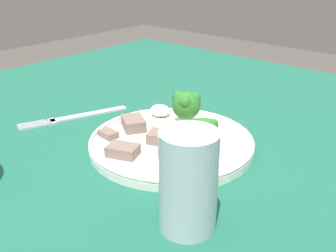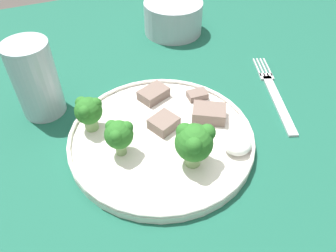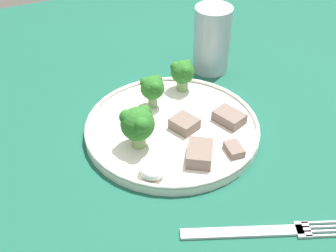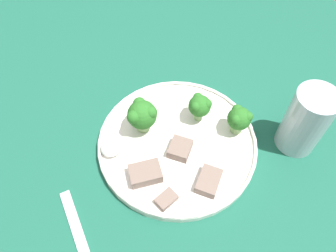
{
  "view_description": "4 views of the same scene",
  "coord_description": "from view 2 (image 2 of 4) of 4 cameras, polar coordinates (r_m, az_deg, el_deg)",
  "views": [
    {
      "loc": [
        -0.41,
        0.45,
        1.06
      ],
      "look_at": [
        -0.05,
        0.04,
        0.81
      ],
      "focal_mm": 42.0,
      "sensor_mm": 36.0,
      "label": 1
    },
    {
      "loc": [
        -0.16,
        -0.29,
        1.11
      ],
      "look_at": [
        -0.03,
        0.02,
        0.79
      ],
      "focal_mm": 35.0,
      "sensor_mm": 36.0,
      "label": 2
    },
    {
      "loc": [
        0.47,
        -0.21,
        1.22
      ],
      "look_at": [
        -0.03,
        0.01,
        0.78
      ],
      "focal_mm": 50.0,
      "sensor_mm": 36.0,
      "label": 3
    },
    {
      "loc": [
        0.18,
        0.21,
        1.24
      ],
      "look_at": [
        -0.04,
        -0.0,
        0.8
      ],
      "focal_mm": 35.0,
      "sensor_mm": 36.0,
      "label": 4
    }
  ],
  "objects": [
    {
      "name": "broccoli_floret_center_left",
      "position": [
        0.41,
        4.54,
        -2.86
      ],
      "size": [
        0.05,
        0.05,
        0.06
      ],
      "color": "#7FA866",
      "rests_on": "dinner_plate"
    },
    {
      "name": "drinking_glass",
      "position": [
        0.54,
        -21.88,
        6.91
      ],
      "size": [
        0.07,
        0.07,
        0.12
      ],
      "color": "#B2C1CC",
      "rests_on": "table"
    },
    {
      "name": "fork",
      "position": [
        0.59,
        17.95,
        5.5
      ],
      "size": [
        0.09,
        0.2,
        0.0
      ],
      "color": "silver",
      "rests_on": "table"
    },
    {
      "name": "dinner_plate",
      "position": [
        0.48,
        -1.18,
        -2.04
      ],
      "size": [
        0.27,
        0.27,
        0.02
      ],
      "color": "white",
      "rests_on": "table"
    },
    {
      "name": "meat_slice_middle_slice",
      "position": [
        0.54,
        5.12,
        5.42
      ],
      "size": [
        0.03,
        0.02,
        0.01
      ],
      "color": "#756056",
      "rests_on": "dinner_plate"
    },
    {
      "name": "sauce_dollop",
      "position": [
        0.46,
        12.06,
        -3.29
      ],
      "size": [
        0.04,
        0.03,
        0.02
      ],
      "color": "white",
      "rests_on": "dinner_plate"
    },
    {
      "name": "broccoli_floret_near_rim_left",
      "position": [
        0.43,
        -8.55,
        -1.48
      ],
      "size": [
        0.04,
        0.04,
        0.05
      ],
      "color": "#7FA866",
      "rests_on": "dinner_plate"
    },
    {
      "name": "meat_slice_edge_slice",
      "position": [
        0.53,
        -2.53,
        5.64
      ],
      "size": [
        0.05,
        0.05,
        0.02
      ],
      "color": "#756056",
      "rests_on": "dinner_plate"
    },
    {
      "name": "broccoli_floret_back_left",
      "position": [
        0.48,
        -13.69,
        2.56
      ],
      "size": [
        0.04,
        0.04,
        0.05
      ],
      "color": "#7FA866",
      "rests_on": "dinner_plate"
    },
    {
      "name": "meat_slice_rear_slice",
      "position": [
        0.48,
        -0.75,
        0.52
      ],
      "size": [
        0.05,
        0.05,
        0.02
      ],
      "color": "#756056",
      "rests_on": "dinner_plate"
    },
    {
      "name": "meat_slice_front_slice",
      "position": [
        0.5,
        7.15,
        2.21
      ],
      "size": [
        0.06,
        0.06,
        0.02
      ],
      "color": "#756056",
      "rests_on": "dinner_plate"
    },
    {
      "name": "table",
      "position": [
        0.55,
        3.29,
        -9.31
      ],
      "size": [
        1.21,
        1.17,
        0.76
      ],
      "color": "#195642",
      "rests_on": "ground_plane"
    },
    {
      "name": "cream_bowl",
      "position": [
        0.74,
        0.89,
        18.28
      ],
      "size": [
        0.12,
        0.12,
        0.07
      ],
      "color": "#B7BCC6",
      "rests_on": "table"
    }
  ]
}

